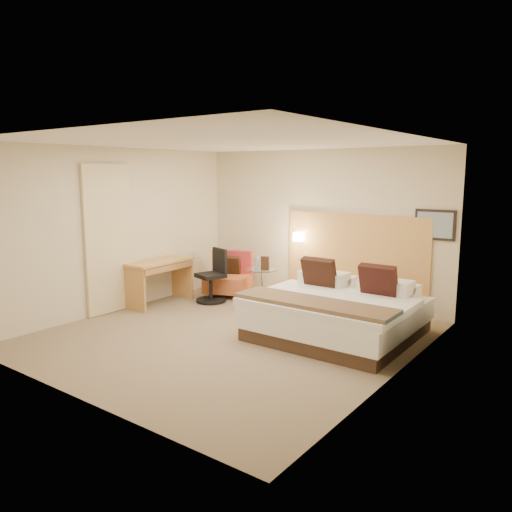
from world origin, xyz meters
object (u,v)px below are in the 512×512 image
Objects in this scene: lounge_chair at (229,278)px; desk at (160,270)px; side_table at (262,284)px; desk_chair at (213,280)px; bed at (338,312)px.

desk is at bearing -115.77° from lounge_chair.
side_table is 0.71× the size of desk_chair.
lounge_chair is at bearing 97.82° from desk_chair.
bed reaches higher than desk_chair.
desk_chair reaches higher than desk.
bed is 2.12m from side_table.
side_table is 0.88m from desk_chair.
side_table is (-1.94, 0.85, -0.00)m from bed.
desk_chair is (0.65, 0.66, -0.22)m from desk.
desk is at bearing -140.64° from side_table.
side_table is at bearing 32.68° from desk_chair.
desk is (-3.33, -0.29, 0.27)m from bed.
lounge_chair is 1.03× the size of desk_chair.
desk_chair is at bearing -147.32° from side_table.
bed is 2.70m from desk_chair.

